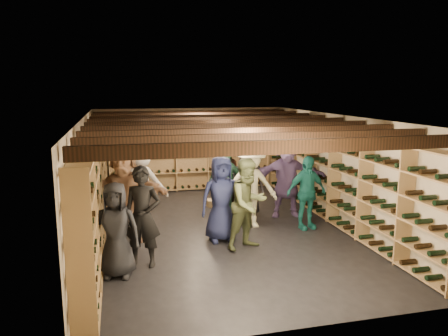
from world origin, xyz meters
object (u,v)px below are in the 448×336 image
crate_loose (217,203)px  person_9 (142,185)px  person_6 (221,199)px  person_10 (226,184)px  crate_stack_right (232,197)px  person_2 (248,204)px  person_12 (247,181)px  person_5 (124,194)px  person_4 (306,193)px  person_1 (142,217)px  person_3 (251,186)px  person_0 (116,230)px  crate_stack_left (221,189)px  person_8 (229,178)px  person_11 (287,177)px

crate_loose → person_9: (-1.94, -1.27, 0.85)m
person_6 → person_10: person_6 is taller
crate_stack_right → person_2: 2.99m
person_12 → person_5: bearing=-150.0°
crate_stack_right → crate_loose: bearing=159.0°
crate_stack_right → person_4: person_4 is taller
person_1 → person_3: 2.87m
person_0 → crate_stack_left: bearing=68.9°
crate_stack_left → person_8: 1.15m
person_5 → person_8: bearing=45.1°
crate_loose → person_1: size_ratio=0.29×
person_2 → person_10: person_2 is taller
person_3 → person_12: size_ratio=1.08×
person_1 → person_5: (-0.27, 1.32, 0.09)m
person_9 → person_8: bearing=-4.5°
crate_stack_left → person_9: size_ratio=0.36×
person_1 → crate_stack_left: bearing=77.7°
person_4 → person_8: bearing=121.3°
person_4 → person_11: 0.98m
crate_loose → person_5: bearing=-138.3°
person_9 → person_2: bearing=-65.8°
crate_loose → person_10: person_10 is taller
crate_stack_left → person_8: (-0.05, -1.03, 0.52)m
person_2 → person_9: (-1.86, 1.77, 0.08)m
person_3 → person_12: (0.14, 0.76, -0.06)m
crate_stack_left → person_6: size_ratio=0.40×
person_3 → person_5: 2.68m
person_5 → crate_stack_left: bearing=59.0°
crate_stack_right → person_9: bearing=-154.0°
person_2 → person_4: 1.76m
person_12 → person_2: bearing=-95.9°
person_8 → person_11: (1.23, -0.64, 0.09)m
person_3 → person_12: 0.77m
crate_stack_right → person_3: bearing=-91.2°
crate_stack_right → person_6: size_ratio=0.30×
person_11 → person_12: bearing=179.2°
crate_stack_right → person_6: person_6 is taller
crate_stack_left → person_11: person_11 is taller
crate_stack_right → person_4: (1.09, -2.06, 0.53)m
person_9 → person_5: bearing=-138.0°
person_1 → crate_stack_right: bearing=71.7°
person_0 → crate_loose: bearing=68.3°
person_1 → person_12: bearing=61.1°
person_6 → person_2: bearing=-55.4°
crate_stack_left → person_3: bearing=-87.0°
crate_stack_right → crate_stack_left: bearing=104.8°
person_1 → person_10: (2.00, 2.22, -0.04)m
person_5 → person_9: bearing=78.9°
person_0 → person_2: bearing=28.1°
person_0 → person_9: person_9 is taller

